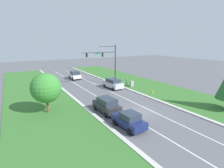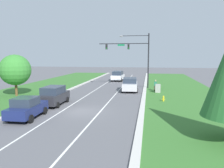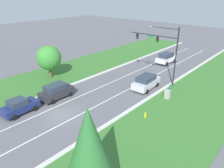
{
  "view_description": "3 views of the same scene",
  "coord_description": "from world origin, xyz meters",
  "views": [
    {
      "loc": [
        -14.28,
        -17.16,
        9.16
      ],
      "look_at": [
        1.71,
        9.93,
        1.65
      ],
      "focal_mm": 28.0,
      "sensor_mm": 36.0,
      "label": 1
    },
    {
      "loc": [
        6.22,
        -19.2,
        5.17
      ],
      "look_at": [
        1.73,
        7.25,
        1.7
      ],
      "focal_mm": 35.0,
      "sensor_mm": 36.0,
      "label": 2
    },
    {
      "loc": [
        18.83,
        -12.67,
        13.11
      ],
      "look_at": [
        1.38,
        7.52,
        1.73
      ],
      "focal_mm": 35.0,
      "sensor_mm": 36.0,
      "label": 3
    }
  ],
  "objects": [
    {
      "name": "white_suv",
      "position": [
        -0.14,
        25.53,
        1.05
      ],
      "size": [
        2.44,
        4.79,
        2.04
      ],
      "rotation": [
        0.0,
        0.0,
        -0.05
      ],
      "color": "white",
      "rests_on": "ground_plane"
    },
    {
      "name": "navy_sedan",
      "position": [
        -3.73,
        -2.92,
        0.89
      ],
      "size": [
        2.25,
        4.29,
        1.8
      ],
      "rotation": [
        0.0,
        0.0,
        0.05
      ],
      "color": "navy",
      "rests_on": "ground_plane"
    },
    {
      "name": "silver_suv",
      "position": [
        3.51,
        12.62,
        1.01
      ],
      "size": [
        2.5,
        5.04,
        1.97
      ],
      "rotation": [
        0.0,
        0.0,
        0.06
      ],
      "color": "silver",
      "rests_on": "ground_plane"
    },
    {
      "name": "oak_near_left_tree",
      "position": [
        -10.54,
        6.03,
        3.39
      ],
      "size": [
        3.9,
        3.9,
        5.35
      ],
      "color": "brown",
      "rests_on": "ground_plane"
    },
    {
      "name": "utility_cabinet",
      "position": [
        7.5,
        11.6,
        0.63
      ],
      "size": [
        0.7,
        0.6,
        1.25
      ],
      "color": "#9E9E99",
      "rests_on": "ground_plane"
    },
    {
      "name": "lane_stripe_inner_left",
      "position": [
        -1.8,
        0.0,
        0.0
      ],
      "size": [
        0.14,
        81.0,
        0.01
      ],
      "color": "white",
      "rests_on": "ground_plane"
    },
    {
      "name": "charcoal_suv",
      "position": [
        -3.69,
        2.2,
        1.0
      ],
      "size": [
        2.28,
        4.63,
        1.98
      ],
      "rotation": [
        0.0,
        0.0,
        0.03
      ],
      "color": "#28282D",
      "rests_on": "ground_plane"
    },
    {
      "name": "traffic_signal_mast",
      "position": [
        3.9,
        15.93,
        5.74
      ],
      "size": [
        8.03,
        0.41,
        8.67
      ],
      "color": "black",
      "rests_on": "ground_plane"
    },
    {
      "name": "conifer_near_right_tree",
      "position": [
        11.09,
        -5.77,
        4.51
      ],
      "size": [
        3.6,
        3.6,
        7.4
      ],
      "color": "brown",
      "rests_on": "ground_plane"
    },
    {
      "name": "lane_stripe_inner_right",
      "position": [
        1.8,
        0.0,
        0.0
      ],
      "size": [
        0.14,
        81.0,
        0.01
      ],
      "color": "white",
      "rests_on": "ground_plane"
    },
    {
      "name": "fire_hydrant",
      "position": [
        7.9,
        5.65,
        0.34
      ],
      "size": [
        0.34,
        0.2,
        0.7
      ],
      "color": "gold",
      "rests_on": "ground_plane"
    },
    {
      "name": "grass_verge_right",
      "position": [
        10.9,
        0.0,
        0.04
      ],
      "size": [
        10.0,
        90.0,
        0.08
      ],
      "color": "#38702D",
      "rests_on": "ground_plane"
    },
    {
      "name": "curb_strip_right",
      "position": [
        5.65,
        0.0,
        0.07
      ],
      "size": [
        0.5,
        90.0,
        0.15
      ],
      "color": "beige",
      "rests_on": "ground_plane"
    },
    {
      "name": "ground_plane",
      "position": [
        0.0,
        0.0,
        0.0
      ],
      "size": [
        160.0,
        160.0,
        0.0
      ],
      "primitive_type": "plane",
      "color": "#5B5B60"
    },
    {
      "name": "curb_strip_left",
      "position": [
        -5.65,
        0.0,
        0.07
      ],
      "size": [
        0.5,
        90.0,
        0.15
      ],
      "color": "beige",
      "rests_on": "ground_plane"
    },
    {
      "name": "grass_verge_left",
      "position": [
        -10.9,
        0.0,
        0.04
      ],
      "size": [
        10.0,
        90.0,
        0.08
      ],
      "color": "#38702D",
      "rests_on": "ground_plane"
    },
    {
      "name": "pedestrian",
      "position": [
        7.2,
        12.97,
        0.94
      ],
      "size": [
        0.41,
        0.27,
        1.69
      ],
      "rotation": [
        0.0,
        0.0,
        2.99
      ],
      "color": "#42382D",
      "rests_on": "ground_plane"
    }
  ]
}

